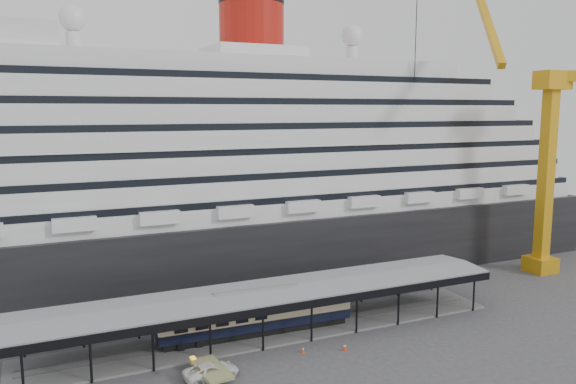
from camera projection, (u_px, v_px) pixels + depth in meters
name	position (u px, v px, depth m)	size (l,w,h in m)	color
ground	(291.00, 349.00, 60.10)	(200.00, 200.00, 0.00)	#3C3C3F
cruise_ship	(204.00, 156.00, 86.26)	(130.00, 30.00, 43.90)	black
platform_canopy	(273.00, 313.00, 64.26)	(56.00, 9.18, 5.30)	slate
crane_yellow	(541.00, 146.00, 85.98)	(23.83, 18.78, 47.60)	orange
port_truck	(211.00, 371.00, 53.39)	(2.45, 5.31, 1.48)	white
pullman_carriage	(256.00, 313.00, 63.38)	(22.54, 3.70, 22.04)	black
traffic_cone_left	(228.00, 363.00, 55.94)	(0.51, 0.51, 0.77)	#F2340D
traffic_cone_mid	(345.00, 347.00, 59.69)	(0.54, 0.54, 0.80)	red
traffic_cone_right	(303.00, 350.00, 59.16)	(0.46, 0.46, 0.68)	#F5450D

